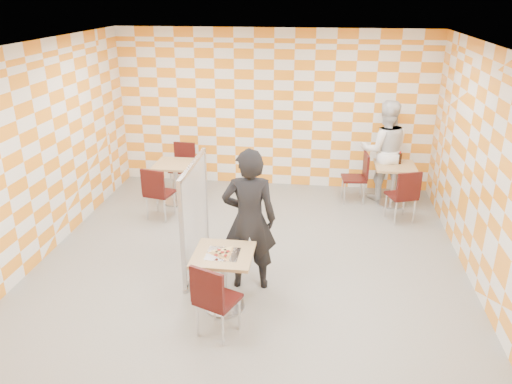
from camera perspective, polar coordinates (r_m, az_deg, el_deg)
room_shell at (r=6.80m, az=-0.46°, el=3.86°), size 7.00×7.00×7.00m
main_table at (r=6.05m, az=-3.72°, el=-9.00°), size 0.70×0.70×0.75m
second_table at (r=9.23m, az=15.49°, el=1.55°), size 0.70×0.70×0.75m
empty_table at (r=9.11m, az=-9.18°, el=1.82°), size 0.70×0.70×0.75m
chair_main_front at (r=5.55m, az=-4.94°, el=-11.78°), size 0.55×0.56×0.92m
chair_second_front at (r=8.53m, az=16.63°, el=-0.05°), size 0.55×0.55×0.92m
chair_second_side at (r=9.20m, az=11.73°, el=2.07°), size 0.47×0.46×0.92m
chair_empty_near at (r=8.44m, az=-11.28°, el=0.24°), size 0.50×0.51×0.92m
chair_empty_far at (r=9.67m, az=-8.30°, el=3.30°), size 0.45×0.46×0.92m
partition at (r=6.80m, az=-6.99°, el=-2.72°), size 0.08×1.38×1.55m
man_dark at (r=6.28m, az=-0.77°, el=-3.22°), size 0.73×0.52×1.89m
man_white at (r=9.38m, az=14.45°, el=4.63°), size 0.94×0.76×1.84m
pizza_on_foil at (r=5.91m, az=-3.81°, el=-6.93°), size 0.40×0.40×0.04m
sport_bottle at (r=9.25m, az=15.02°, el=3.81°), size 0.06×0.06×0.20m
soda_bottle at (r=9.22m, az=16.10°, el=3.72°), size 0.07×0.07×0.23m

